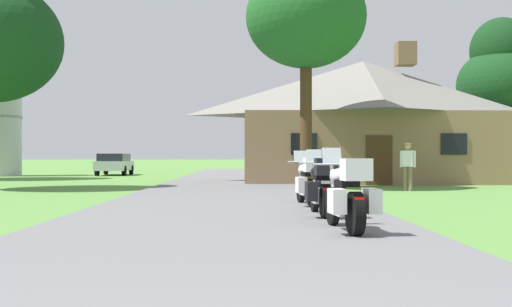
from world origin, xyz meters
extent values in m
plane|color=#56893D|center=(0.00, 20.00, 0.00)|extent=(500.00, 500.00, 0.00)
cube|color=slate|center=(0.00, 18.00, 0.03)|extent=(6.40, 80.00, 0.06)
cylinder|color=black|center=(1.79, 8.58, 0.38)|extent=(0.17, 0.65, 0.64)
cylinder|color=black|center=(1.92, 7.14, 0.38)|extent=(0.21, 0.65, 0.64)
cube|color=silver|center=(1.86, 7.84, 0.44)|extent=(0.31, 0.58, 0.30)
ellipsoid|color=#B2B5BC|center=(1.83, 8.10, 0.89)|extent=(0.35, 0.55, 0.26)
cube|color=black|center=(1.88, 7.64, 0.80)|extent=(0.33, 0.54, 0.10)
cylinder|color=silver|center=(1.79, 8.54, 1.08)|extent=(0.66, 0.09, 0.03)
cylinder|color=silver|center=(1.79, 8.58, 0.74)|extent=(0.08, 0.24, 0.73)
cube|color=#B2BCC6|center=(1.79, 8.64, 1.22)|extent=(0.33, 0.14, 0.27)
sphere|color=silver|center=(1.79, 8.54, 0.94)|extent=(0.11, 0.11, 0.11)
cube|color=silver|center=(1.93, 7.09, 1.02)|extent=(0.43, 0.39, 0.32)
cube|color=red|center=(1.94, 6.92, 0.60)|extent=(0.14, 0.04, 0.06)
cylinder|color=silver|center=(2.03, 7.47, 0.28)|extent=(0.12, 0.55, 0.07)
cube|color=silver|center=(1.66, 7.17, 0.56)|extent=(0.24, 0.42, 0.36)
cube|color=silver|center=(2.18, 7.21, 0.56)|extent=(0.24, 0.42, 0.36)
cylinder|color=black|center=(1.78, 11.20, 0.38)|extent=(0.13, 0.64, 0.64)
cylinder|color=black|center=(1.82, 9.76, 0.38)|extent=(0.18, 0.64, 0.64)
cube|color=silver|center=(1.80, 10.46, 0.44)|extent=(0.28, 0.57, 0.30)
ellipsoid|color=black|center=(1.79, 10.72, 0.89)|extent=(0.32, 0.53, 0.26)
cube|color=black|center=(1.81, 10.26, 0.80)|extent=(0.30, 0.53, 0.10)
cylinder|color=silver|center=(1.78, 11.16, 1.08)|extent=(0.66, 0.05, 0.03)
cylinder|color=silver|center=(1.78, 11.20, 0.74)|extent=(0.07, 0.24, 0.73)
cube|color=#B2BCC6|center=(1.77, 11.26, 1.22)|extent=(0.32, 0.12, 0.27)
sphere|color=silver|center=(1.78, 11.16, 0.94)|extent=(0.11, 0.11, 0.11)
cube|color=black|center=(1.83, 9.71, 1.02)|extent=(0.41, 0.37, 0.32)
cube|color=red|center=(1.83, 9.54, 0.60)|extent=(0.14, 0.03, 0.06)
cylinder|color=silver|center=(1.95, 10.09, 0.28)|extent=(0.09, 0.55, 0.07)
cube|color=black|center=(1.56, 9.80, 0.56)|extent=(0.21, 0.41, 0.36)
cube|color=black|center=(2.08, 9.82, 0.56)|extent=(0.21, 0.41, 0.36)
cylinder|color=black|center=(1.73, 13.89, 0.38)|extent=(0.17, 0.65, 0.64)
cylinder|color=black|center=(1.88, 12.46, 0.38)|extent=(0.22, 0.65, 0.64)
cube|color=silver|center=(1.80, 13.16, 0.44)|extent=(0.32, 0.58, 0.30)
ellipsoid|color=silver|center=(1.78, 13.41, 0.89)|extent=(0.35, 0.55, 0.26)
cube|color=black|center=(1.82, 12.96, 0.80)|extent=(0.33, 0.55, 0.10)
cylinder|color=silver|center=(1.73, 13.85, 1.08)|extent=(0.66, 0.10, 0.03)
cylinder|color=silver|center=(1.73, 13.89, 0.74)|extent=(0.08, 0.24, 0.73)
cube|color=#B2BCC6|center=(1.72, 13.95, 1.22)|extent=(0.33, 0.14, 0.27)
sphere|color=silver|center=(1.73, 13.85, 0.94)|extent=(0.11, 0.11, 0.11)
cube|color=silver|center=(1.88, 12.41, 1.02)|extent=(0.43, 0.40, 0.32)
cube|color=red|center=(1.90, 12.24, 0.60)|extent=(0.14, 0.04, 0.06)
cylinder|color=silver|center=(1.98, 12.79, 0.28)|extent=(0.13, 0.55, 0.07)
cube|color=silver|center=(1.61, 12.48, 0.56)|extent=(0.24, 0.42, 0.36)
cube|color=silver|center=(2.13, 12.54, 0.56)|extent=(0.24, 0.42, 0.36)
cube|color=#896B4C|center=(5.99, 28.32, 1.58)|extent=(11.32, 7.17, 3.17)
pyramid|color=gray|center=(5.99, 28.32, 4.47)|extent=(12.00, 7.60, 2.60)
cube|color=brown|center=(8.03, 28.32, 6.12)|extent=(0.90, 0.90, 1.10)
cube|color=#472D19|center=(5.99, 24.70, 1.05)|extent=(1.10, 0.08, 2.10)
cube|color=black|center=(2.82, 24.70, 1.74)|extent=(1.10, 0.06, 0.90)
cube|color=black|center=(9.16, 24.70, 1.74)|extent=(1.10, 0.06, 0.90)
cylinder|color=#75664C|center=(6.14, 20.20, 0.43)|extent=(0.14, 0.14, 0.86)
cylinder|color=#75664C|center=(5.98, 20.28, 0.43)|extent=(0.14, 0.14, 0.86)
cube|color=silver|center=(6.06, 20.24, 1.14)|extent=(0.42, 0.35, 0.56)
cylinder|color=silver|center=(6.27, 20.14, 1.12)|extent=(0.09, 0.09, 0.58)
cylinder|color=silver|center=(5.85, 20.34, 1.12)|extent=(0.09, 0.09, 0.58)
sphere|color=tan|center=(6.06, 20.24, 1.56)|extent=(0.21, 0.21, 0.21)
cylinder|color=#B2AD99|center=(6.06, 20.24, 1.66)|extent=(0.22, 0.22, 0.05)
cylinder|color=#422D19|center=(13.51, 30.47, 1.83)|extent=(0.44, 0.44, 3.67)
ellipsoid|color=#143D19|center=(13.51, 30.47, 4.90)|extent=(4.46, 4.46, 3.79)
ellipsoid|color=#123716|center=(13.51, 30.47, 6.68)|extent=(3.12, 3.12, 3.34)
cylinder|color=#422D19|center=(2.60, 21.48, 2.58)|extent=(0.44, 0.44, 5.15)
ellipsoid|color=#1E5623|center=(2.60, 21.48, 6.38)|extent=(4.45, 4.45, 3.79)
cube|color=#ADAFB7|center=(-8.13, 39.76, 0.62)|extent=(1.93, 4.64, 0.60)
cube|color=black|center=(-8.13, 39.56, 1.16)|extent=(1.68, 3.25, 0.48)
cylinder|color=black|center=(-9.00, 41.17, 0.32)|extent=(0.23, 0.64, 0.64)
cylinder|color=black|center=(-7.31, 41.20, 0.32)|extent=(0.23, 0.64, 0.64)
cylinder|color=black|center=(-8.95, 38.31, 0.32)|extent=(0.23, 0.64, 0.64)
cylinder|color=black|center=(-7.25, 38.35, 0.32)|extent=(0.23, 0.64, 0.64)
camera|label=1|loc=(0.31, -2.09, 1.21)|focal=44.93mm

